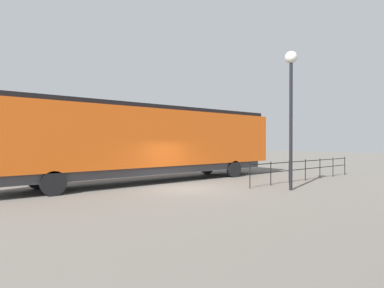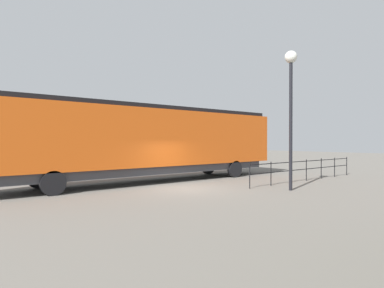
# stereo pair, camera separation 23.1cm
# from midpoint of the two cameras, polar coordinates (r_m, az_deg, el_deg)

# --- Properties ---
(ground_plane) EXTENTS (120.00, 120.00, 0.00)m
(ground_plane) POSITION_cam_midpoint_polar(r_m,az_deg,el_deg) (16.08, -1.56, -8.07)
(ground_plane) COLOR #666059
(locomotive) EXTENTS (2.98, 17.91, 4.43)m
(locomotive) POSITION_cam_midpoint_polar(r_m,az_deg,el_deg) (18.88, -6.60, 0.70)
(locomotive) COLOR #D15114
(locomotive) RESTS_ON ground_plane
(lamp_post) EXTENTS (0.59, 0.59, 6.79)m
(lamp_post) POSITION_cam_midpoint_polar(r_m,az_deg,el_deg) (16.29, 17.11, 9.82)
(lamp_post) COLOR black
(lamp_post) RESTS_ON ground_plane
(platform_fence) EXTENTS (0.05, 10.33, 1.30)m
(platform_fence) POSITION_cam_midpoint_polar(r_m,az_deg,el_deg) (20.39, 19.56, -3.94)
(platform_fence) COLOR black
(platform_fence) RESTS_ON ground_plane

